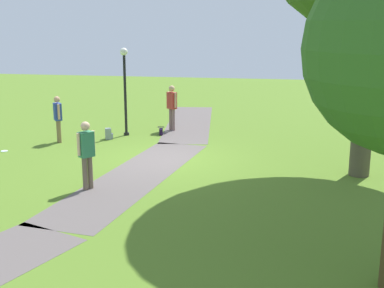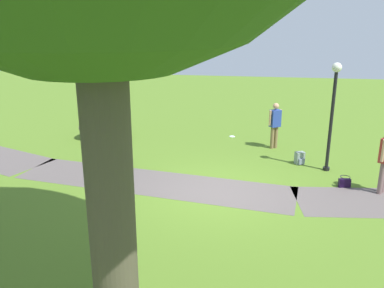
# 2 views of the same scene
# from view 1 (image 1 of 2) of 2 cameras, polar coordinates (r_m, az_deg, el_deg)

# --- Properties ---
(ground_plane) EXTENTS (48.00, 48.00, 0.00)m
(ground_plane) POSITION_cam_1_polar(r_m,az_deg,el_deg) (15.84, -2.84, -1.73)
(ground_plane) COLOR #537624
(footpath_segment_near) EXTENTS (8.16, 2.77, 0.01)m
(footpath_segment_near) POSITION_cam_1_polar(r_m,az_deg,el_deg) (21.67, -0.29, 2.46)
(footpath_segment_near) COLOR #5D5452
(footpath_segment_near) RESTS_ON ground
(footpath_segment_mid) EXTENTS (8.17, 2.84, 0.01)m
(footpath_segment_mid) POSITION_cam_1_polar(r_m,az_deg,el_deg) (14.19, -6.40, -3.61)
(footpath_segment_mid) COLOR #5D5452
(footpath_segment_mid) RESTS_ON ground
(lamp_post) EXTENTS (0.28, 0.28, 3.27)m
(lamp_post) POSITION_cam_1_polar(r_m,az_deg,el_deg) (19.04, -7.58, 6.99)
(lamp_post) COLOR black
(lamp_post) RESTS_ON ground
(woman_with_handbag) EXTENTS (0.41, 0.43, 1.79)m
(woman_with_handbag) POSITION_cam_1_polar(r_m,az_deg,el_deg) (19.91, -2.29, 4.50)
(woman_with_handbag) COLOR #7C605E
(woman_with_handbag) RESTS_ON ground
(man_near_boulder) EXTENTS (0.44, 0.40, 1.65)m
(man_near_boulder) POSITION_cam_1_polar(r_m,az_deg,el_deg) (18.51, -14.89, 3.09)
(man_near_boulder) COLOR olive
(man_near_boulder) RESTS_ON ground
(passerby_on_path) EXTENTS (0.44, 0.40, 1.76)m
(passerby_on_path) POSITION_cam_1_polar(r_m,az_deg,el_deg) (13.03, -11.81, -0.68)
(passerby_on_path) COLOR brown
(passerby_on_path) RESTS_ON ground
(handbag_on_grass) EXTENTS (0.34, 0.32, 0.31)m
(handbag_on_grass) POSITION_cam_1_polar(r_m,az_deg,el_deg) (19.28, -3.52, 1.45)
(handbag_on_grass) COLOR black
(handbag_on_grass) RESTS_ON ground
(spare_backpack_on_lawn) EXTENTS (0.34, 0.34, 0.40)m
(spare_backpack_on_lawn) POSITION_cam_1_polar(r_m,az_deg,el_deg) (18.77, -9.39, 1.13)
(spare_backpack_on_lawn) COLOR gray
(spare_backpack_on_lawn) RESTS_ON ground
(frisbee_on_grass) EXTENTS (0.22, 0.22, 0.02)m
(frisbee_on_grass) POSITION_cam_1_polar(r_m,az_deg,el_deg) (17.91, -20.41, -0.76)
(frisbee_on_grass) COLOR white
(frisbee_on_grass) RESTS_ON ground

